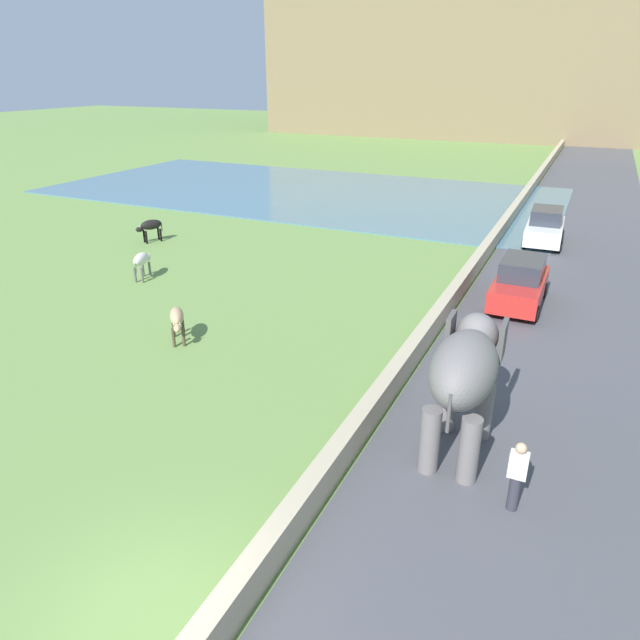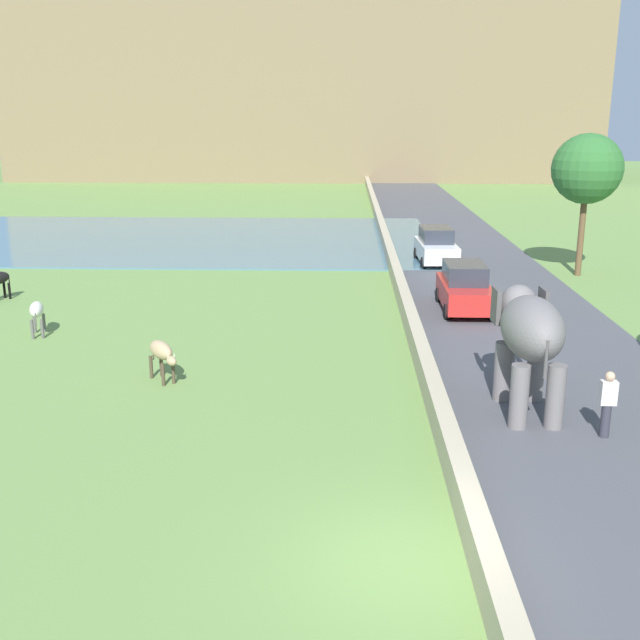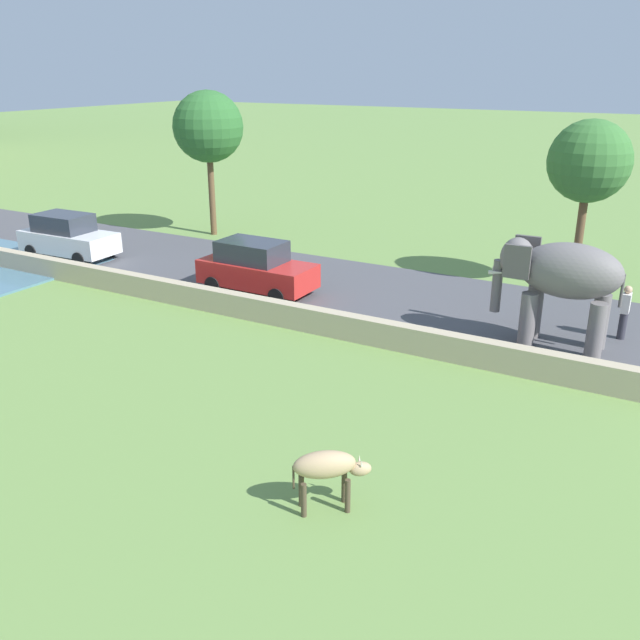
# 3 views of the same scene
# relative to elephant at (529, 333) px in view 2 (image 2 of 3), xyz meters

# --- Properties ---
(ground_plane) EXTENTS (220.00, 220.00, 0.00)m
(ground_plane) POSITION_rel_elephant_xyz_m (-3.42, -6.72, -2.04)
(ground_plane) COLOR #6B8E47
(road_surface) EXTENTS (7.00, 120.00, 0.06)m
(road_surface) POSITION_rel_elephant_xyz_m (1.58, 13.28, -2.01)
(road_surface) COLOR #4C4C51
(road_surface) RESTS_ON ground
(barrier_wall) EXTENTS (0.40, 110.00, 0.74)m
(barrier_wall) POSITION_rel_elephant_xyz_m (-2.22, 11.28, -1.67)
(barrier_wall) COLOR tan
(barrier_wall) RESTS_ON ground
(lake) EXTENTS (36.00, 18.00, 0.08)m
(lake) POSITION_rel_elephant_xyz_m (-17.42, 26.16, -2.00)
(lake) COLOR slate
(lake) RESTS_ON ground
(hill_distant) EXTENTS (64.00, 28.00, 25.69)m
(hill_distant) POSITION_rel_elephant_xyz_m (-9.42, 76.99, 10.81)
(hill_distant) COLOR #7F6B4C
(hill_distant) RESTS_ON ground
(elephant) EXTENTS (1.45, 3.47, 2.99)m
(elephant) POSITION_rel_elephant_xyz_m (0.00, 0.00, 0.00)
(elephant) COLOR slate
(elephant) RESTS_ON ground
(person_beside_elephant) EXTENTS (0.36, 0.22, 1.63)m
(person_beside_elephant) POSITION_rel_elephant_xyz_m (1.47, -1.59, -1.16)
(person_beside_elephant) COLOR #33333D
(person_beside_elephant) RESTS_ON ground
(car_white) EXTENTS (1.91, 4.06, 1.80)m
(car_white) POSITION_rel_elephant_xyz_m (0.00, 19.05, -1.14)
(car_white) COLOR white
(car_white) RESTS_ON ground
(car_red) EXTENTS (1.82, 4.01, 1.80)m
(car_red) POSITION_rel_elephant_xyz_m (0.00, 9.89, -1.14)
(car_red) COLOR red
(car_red) RESTS_ON ground
(cow_tan) EXTENTS (1.13, 1.29, 1.15)m
(cow_tan) POSITION_rel_elephant_xyz_m (-9.50, 1.88, -1.20)
(cow_tan) COLOR tan
(cow_tan) RESTS_ON ground
(cow_white) EXTENTS (0.74, 1.42, 1.15)m
(cow_white) POSITION_rel_elephant_xyz_m (-14.74, 6.22, -1.20)
(cow_white) COLOR silver
(cow_white) RESTS_ON ground
(tree_mid) EXTENTS (3.11, 3.11, 6.38)m
(tree_mid) POSITION_rel_elephant_xyz_m (6.23, 16.55, 2.76)
(tree_mid) COLOR brown
(tree_mid) RESTS_ON ground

